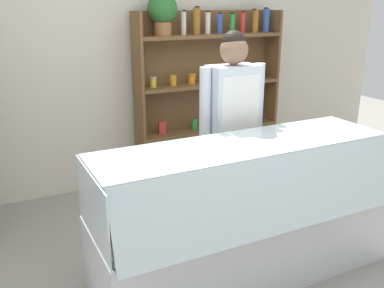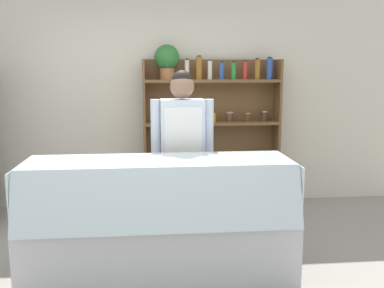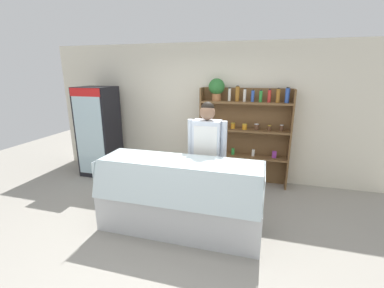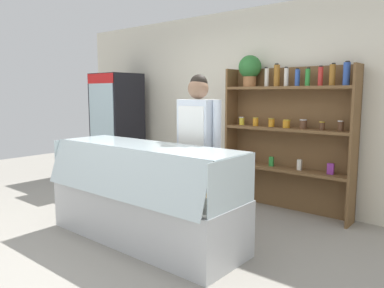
% 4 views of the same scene
% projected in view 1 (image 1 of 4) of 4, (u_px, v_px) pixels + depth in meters
% --- Properties ---
extents(ground_plane, '(12.00, 12.00, 0.00)m').
position_uv_depth(ground_plane, '(236.00, 274.00, 3.20)').
color(ground_plane, gray).
extents(back_wall, '(6.80, 0.10, 2.70)m').
position_uv_depth(back_wall, '(134.00, 61.00, 4.56)').
color(back_wall, silver).
rests_on(back_wall, ground).
extents(shelving_unit, '(1.70, 0.30, 2.03)m').
position_uv_depth(shelving_unit, '(201.00, 76.00, 4.73)').
color(shelving_unit, brown).
rests_on(shelving_unit, ground).
extents(deli_display_case, '(2.22, 0.81, 1.01)m').
position_uv_depth(deli_display_case, '(244.00, 234.00, 3.15)').
color(deli_display_case, silver).
rests_on(deli_display_case, ground).
extents(shop_clerk, '(0.60, 0.25, 1.74)m').
position_uv_depth(shop_clerk, '(232.00, 117.00, 3.54)').
color(shop_clerk, '#2D2D38').
rests_on(shop_clerk, ground).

